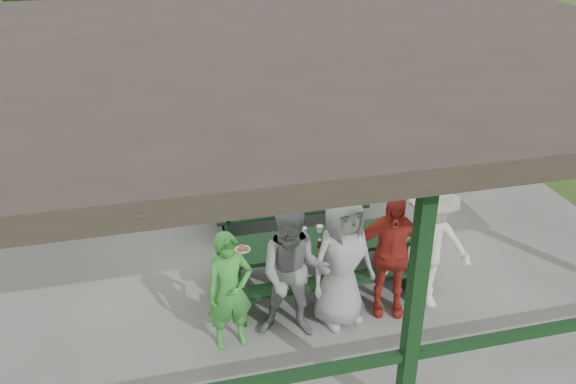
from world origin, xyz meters
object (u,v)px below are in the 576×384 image
object	(u,v)px
farm_trailer	(88,73)
contestant_grey_left	(294,273)
contestant_white_fedora	(429,247)
spectator_blue	(205,147)
contestant_red	(390,254)
contestant_green	(230,291)
contestant_grey_mid	(342,261)
picnic_table_near	(318,256)
pickup_truck	(321,62)
spectator_grey	(354,150)
picnic_table_far	(285,194)
spectator_lblue	(251,156)

from	to	relation	value
farm_trailer	contestant_grey_left	bearing A→B (deg)	-54.19
contestant_white_fedora	spectator_blue	distance (m)	4.95
contestant_red	contestant_green	bearing A→B (deg)	-159.24
contestant_red	contestant_grey_mid	bearing A→B (deg)	-159.96
contestant_grey_left	contestant_grey_mid	bearing A→B (deg)	27.46
picnic_table_near	contestant_red	xyz separation A→B (m)	(0.74, -0.79, 0.41)
farm_trailer	pickup_truck	bearing A→B (deg)	18.43
picnic_table_near	contestant_white_fedora	distance (m)	1.57
contestant_grey_left	spectator_grey	world-z (taller)	contestant_grey_left
picnic_table_near	spectator_grey	distance (m)	3.16
spectator_blue	spectator_grey	distance (m)	2.75
spectator_grey	contestant_grey_mid	bearing A→B (deg)	71.35
spectator_grey	picnic_table_far	bearing A→B (deg)	30.40
contestant_grey_left	contestant_red	bearing A→B (deg)	24.04
spectator_lblue	spectator_grey	xyz separation A→B (m)	(1.91, -0.09, -0.05)
picnic_table_near	spectator_grey	size ratio (longest dim) A/B	1.68
contestant_grey_mid	farm_trailer	world-z (taller)	contestant_grey_mid
picnic_table_far	contestant_green	bearing A→B (deg)	-115.70
contestant_red	spectator_grey	xyz separation A→B (m)	(0.76, 3.55, -0.08)
picnic_table_far	spectator_grey	size ratio (longest dim) A/B	1.56
contestant_grey_left	contestant_red	size ratio (longest dim) A/B	1.03
contestant_red	spectator_grey	world-z (taller)	contestant_red
picnic_table_near	pickup_truck	distance (m)	10.07
contestant_grey_left	farm_trailer	size ratio (longest dim) A/B	0.45
contestant_green	contestant_grey_left	distance (m)	0.81
contestant_green	pickup_truck	xyz separation A→B (m)	(4.36, 10.56, -0.20)
spectator_blue	spectator_grey	world-z (taller)	spectator_blue
farm_trailer	spectator_lblue	bearing A→B (deg)	-45.51
spectator_lblue	pickup_truck	bearing A→B (deg)	-134.79
contestant_grey_mid	contestant_red	distance (m)	0.68
picnic_table_far	spectator_blue	bearing A→B (deg)	127.18
contestant_red	spectator_blue	xyz separation A→B (m)	(-1.88, 4.31, -0.07)
pickup_truck	contestant_green	bearing A→B (deg)	162.22
picnic_table_far	contestant_red	xyz separation A→B (m)	(0.72, -2.79, 0.41)
picnic_table_near	spectator_lblue	bearing A→B (deg)	98.06
picnic_table_far	contestant_grey_mid	distance (m)	2.86
contestant_white_fedora	spectator_blue	xyz separation A→B (m)	(-2.41, 4.32, -0.11)
picnic_table_near	pickup_truck	xyz separation A→B (m)	(2.96, 9.63, 0.11)
spectator_lblue	contestant_green	bearing A→B (deg)	56.96
contestant_grey_mid	spectator_blue	xyz separation A→B (m)	(-1.20, 4.35, -0.10)
contestant_green	contestant_grey_mid	world-z (taller)	contestant_grey_mid
picnic_table_near	contestant_red	bearing A→B (deg)	-46.70
contestant_green	contestant_grey_left	bearing A→B (deg)	-6.18
spectator_blue	contestant_red	bearing A→B (deg)	89.36
contestant_green	spectator_blue	size ratio (longest dim) A/B	0.96
contestant_white_fedora	spectator_grey	xyz separation A→B (m)	(0.23, 3.56, -0.11)
spectator_lblue	spectator_grey	distance (m)	1.91
contestant_grey_mid	pickup_truck	distance (m)	10.85
contestant_green	contestant_red	size ratio (longest dim) A/B	0.89
spectator_grey	contestant_red	bearing A→B (deg)	81.08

